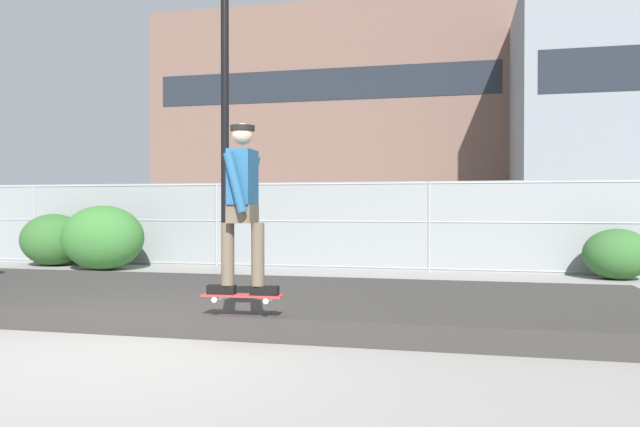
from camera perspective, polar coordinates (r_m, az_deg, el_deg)
ground_plane at (r=5.92m, az=-17.27°, el=-12.48°), size 120.00×120.00×0.00m
gravel_berm at (r=8.03m, az=-8.51°, el=-8.04°), size 10.51×3.49×0.25m
skateboard at (r=6.08m, az=-7.27°, el=-7.69°), size 0.81×0.24×0.07m
skater at (r=6.02m, az=-7.28°, el=1.45°), size 0.72×0.59×1.69m
chain_fence at (r=12.90m, az=-0.13°, el=-1.12°), size 23.24×0.06×1.85m
street_lamp at (r=12.60m, az=-8.93°, el=13.06°), size 0.44×0.44×6.45m
parked_car_near at (r=17.60m, az=-8.07°, el=-0.94°), size 4.44×2.03×1.66m
library_building at (r=55.81m, az=1.92°, el=8.38°), size 29.61×15.40×17.55m
shrub_left at (r=14.90m, az=-23.76°, el=-2.28°), size 1.51×1.23×1.16m
shrub_center at (r=13.53m, az=-19.73°, el=-2.15°), size 1.75×1.43×1.35m
shrub_right at (r=12.33m, az=26.15°, el=-3.45°), size 1.20×0.98×0.93m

